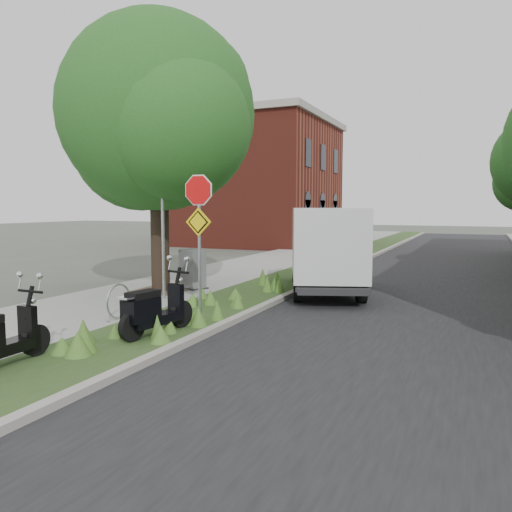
{
  "coord_description": "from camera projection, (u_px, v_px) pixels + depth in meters",
  "views": [
    {
      "loc": [
        4.27,
        -8.95,
        2.51
      ],
      "look_at": [
        -0.72,
        2.15,
        1.3
      ],
      "focal_mm": 35.0,
      "sensor_mm": 36.0,
      "label": 1
    }
  ],
  "objects": [
    {
      "name": "sidewalk_near",
      "position": [
        256.0,
        265.0,
        20.92
      ],
      "size": [
        3.5,
        60.0,
        0.12
      ],
      "primitive_type": "cube",
      "color": "gray",
      "rests_on": "ground"
    },
    {
      "name": "bike_hoop",
      "position": [
        119.0,
        301.0,
        10.62
      ],
      "size": [
        0.06,
        0.78,
        0.77
      ],
      "color": "#A5A8AD",
      "rests_on": "ground"
    },
    {
      "name": "box_truck",
      "position": [
        326.0,
        247.0,
        14.16
      ],
      "size": [
        3.29,
        4.97,
        2.1
      ],
      "color": "#262628",
      "rests_on": "ground"
    },
    {
      "name": "kerb_near",
      "position": [
        344.0,
        270.0,
        19.39
      ],
      "size": [
        0.2,
        60.0,
        0.13
      ],
      "primitive_type": "cube",
      "color": "#9E9991",
      "rests_on": "ground"
    },
    {
      "name": "road",
      "position": [
        439.0,
        276.0,
        17.97
      ],
      "size": [
        7.0,
        60.0,
        0.01
      ],
      "primitive_type": "cube",
      "color": "black",
      "rests_on": "ground"
    },
    {
      "name": "utility_cabinet",
      "position": [
        192.0,
        270.0,
        14.6
      ],
      "size": [
        1.0,
        0.86,
        1.12
      ],
      "color": "#262628",
      "rests_on": "ground"
    },
    {
      "name": "verge",
      "position": [
        319.0,
        268.0,
        19.8
      ],
      "size": [
        2.0,
        60.0,
        0.12
      ],
      "primitive_type": "cube",
      "color": "#26421C",
      "rests_on": "ground"
    },
    {
      "name": "sign_assembly",
      "position": [
        199.0,
        215.0,
        10.99
      ],
      "size": [
        0.94,
        0.08,
        3.22
      ],
      "color": "#A5A8AD",
      "rests_on": "ground"
    },
    {
      "name": "scooter_far",
      "position": [
        150.0,
        314.0,
        9.19
      ],
      "size": [
        0.58,
        1.81,
        0.87
      ],
      "color": "black",
      "rests_on": "ground"
    },
    {
      "name": "ground",
      "position": [
        245.0,
        331.0,
        10.12
      ],
      "size": [
        120.0,
        120.0,
        0.0
      ],
      "primitive_type": "plane",
      "color": "#4C5147",
      "rests_on": "ground"
    },
    {
      "name": "street_tree_main",
      "position": [
        157.0,
        124.0,
        13.9
      ],
      "size": [
        6.21,
        5.54,
        7.66
      ],
      "color": "black",
      "rests_on": "ground"
    },
    {
      "name": "bare_post",
      "position": [
        163.0,
        222.0,
        12.85
      ],
      "size": [
        0.08,
        0.08,
        4.0
      ],
      "color": "#A5A8AD",
      "rests_on": "ground"
    },
    {
      "name": "brick_building",
      "position": [
        258.0,
        181.0,
        33.54
      ],
      "size": [
        9.4,
        10.4,
        8.3
      ],
      "color": "maroon",
      "rests_on": "ground"
    }
  ]
}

